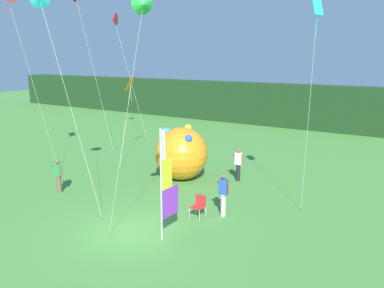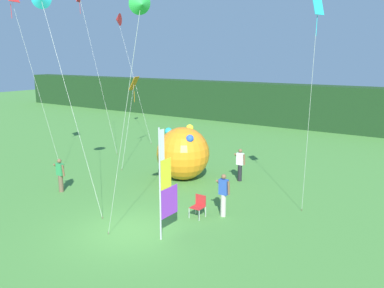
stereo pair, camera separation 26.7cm
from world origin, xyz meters
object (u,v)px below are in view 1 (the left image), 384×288
Objects in this scene: banner_flag at (166,186)px; kite_cyan_diamond_5 at (316,23)px; folding_chair at (199,205)px; kite_red_diamond_4 at (9,3)px; person_mid_field at (238,164)px; inflatable_balloon at (181,153)px; kite_red_delta_3 at (114,20)px; kite_red_diamond_1 at (79,10)px; person_near_banner at (223,194)px; kite_green_delta_2 at (143,6)px; kite_orange_diamond_6 at (131,87)px; person_far_left at (59,175)px.

banner_flag is 7.86m from kite_cyan_diamond_5.
folding_chair is 0.09× the size of kite_red_diamond_4.
inflatable_balloon reaches higher than person_mid_field.
banner_flag is at bearing -41.21° from kite_red_delta_3.
folding_chair is at bearing -23.80° from kite_red_diamond_1.
kite_red_diamond_1 is at bearing -80.23° from kite_red_delta_3.
person_near_banner is 14.38m from kite_red_diamond_4.
person_near_banner reaches higher than person_mid_field.
inflatable_balloon is at bearing -152.62° from person_mid_field.
kite_red_diamond_1 reaches higher than kite_green_delta_2.
person_near_banner is 0.62× the size of inflatable_balloon.
banner_flag is 0.48× the size of kite_cyan_diamond_5.
kite_cyan_diamond_5 reaches higher than kite_orange_diamond_6.
person_near_banner is 4.83m from person_mid_field.
kite_red_delta_3 reaches higher than banner_flag.
person_mid_field is 14.15m from kite_red_diamond_4.
kite_red_delta_3 reaches higher than inflatable_balloon.
kite_red_diamond_4 reaches higher than kite_red_delta_3.
inflatable_balloon reaches higher than folding_chair.
kite_green_delta_2 is 0.95× the size of kite_cyan_diamond_5.
person_far_left is at bearing 159.99° from kite_green_delta_2.
kite_cyan_diamond_5 reaches higher than inflatable_balloon.
inflatable_balloon is 12.15m from kite_red_diamond_1.
kite_green_delta_2 is 0.82× the size of kite_red_diamond_4.
kite_red_delta_3 is 9.88m from kite_red_diamond_4.
kite_green_delta_2 reaches higher than banner_flag.
banner_flag is 1.41× the size of inflatable_balloon.
kite_orange_diamond_6 is (-12.88, 4.47, -3.03)m from kite_cyan_diamond_5.
kite_orange_diamond_6 is at bearing 74.27° from kite_red_diamond_4.
person_far_left is 0.19× the size of kite_cyan_diamond_5.
person_mid_field is 1.93× the size of folding_chair.
banner_flag is 6.06m from kite_green_delta_2.
kite_red_diamond_1 is at bearing 129.07° from person_far_left.
kite_red_diamond_4 is at bearing -171.32° from kite_cyan_diamond_5.
kite_red_diamond_1 is 2.06× the size of kite_orange_diamond_6.
inflatable_balloon is 13.57m from kite_red_delta_3.
banner_flag is at bearing 109.78° from kite_green_delta_2.
person_far_left is 1.82× the size of folding_chair.
person_near_banner is 16.48m from kite_red_diamond_1.
banner_flag reaches higher than folding_chair.
person_far_left is 0.57× the size of inflatable_balloon.
person_near_banner is at bearing 88.30° from kite_green_delta_2.
person_mid_field is 0.16× the size of kite_red_diamond_1.
banner_flag is 2.61m from folding_chair.
person_far_left is 0.20× the size of kite_green_delta_2.
person_near_banner is 18.39m from kite_red_delta_3.
person_near_banner is at bearing -20.33° from kite_red_diamond_1.
kite_cyan_diamond_5 is at bearing -19.12° from kite_orange_diamond_6.
person_far_left is 8.68m from kite_orange_diamond_6.
banner_flag is at bearing -105.73° from person_near_banner.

